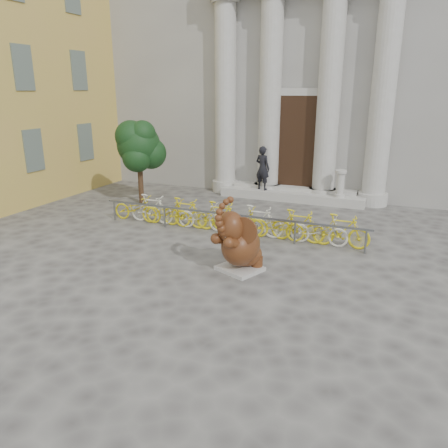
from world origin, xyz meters
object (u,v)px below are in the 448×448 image
at_px(bike_rack, 229,218).
at_px(tree, 139,146).
at_px(pedestrian, 263,168).
at_px(elephant_statue, 239,244).

relative_size(bike_rack, tree, 2.68).
bearing_deg(bike_rack, pedestrian, 95.40).
height_order(elephant_statue, pedestrian, pedestrian).
relative_size(elephant_statue, pedestrian, 1.09).
bearing_deg(pedestrian, tree, 52.91).
relative_size(bike_rack, pedestrian, 4.85).
bearing_deg(tree, pedestrian, 33.98).
xyz_separation_m(bike_rack, pedestrian, (-0.47, 4.96, 0.78)).
xyz_separation_m(elephant_statue, bike_rack, (-1.41, 2.77, -0.23)).
distance_m(elephant_statue, bike_rack, 3.12).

